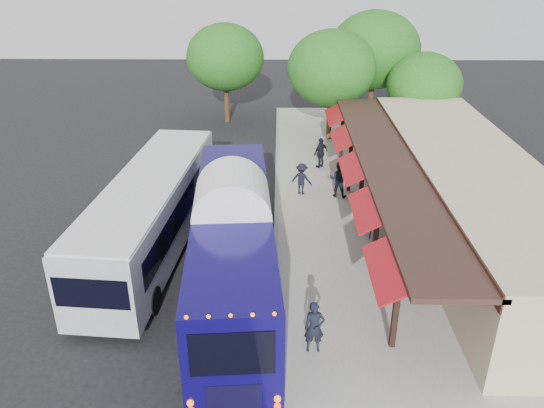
% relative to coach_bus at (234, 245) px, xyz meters
% --- Properties ---
extents(ground, '(90.00, 90.00, 0.00)m').
position_rel_coach_bus_xyz_m(ground, '(1.45, 1.00, -2.14)').
color(ground, black).
rests_on(ground, ground).
extents(sidewalk, '(10.00, 40.00, 0.15)m').
position_rel_coach_bus_xyz_m(sidewalk, '(6.45, 5.00, -2.06)').
color(sidewalk, '#9E9B93').
rests_on(sidewalk, ground).
extents(curb, '(0.20, 40.00, 0.16)m').
position_rel_coach_bus_xyz_m(curb, '(1.50, 5.00, -2.06)').
color(curb, gray).
rests_on(curb, ground).
extents(station_shelter, '(8.15, 20.00, 3.60)m').
position_rel_coach_bus_xyz_m(station_shelter, '(9.83, 5.00, -0.29)').
color(station_shelter, tan).
rests_on(station_shelter, ground).
extents(coach_bus, '(3.56, 12.58, 3.98)m').
position_rel_coach_bus_xyz_m(coach_bus, '(0.00, 0.00, 0.00)').
color(coach_bus, '#0D064D').
rests_on(coach_bus, ground).
extents(city_bus, '(3.71, 12.60, 3.34)m').
position_rel_coach_bus_xyz_m(city_bus, '(-3.67, 3.30, -0.29)').
color(city_bus, '#95999D').
rests_on(city_bus, ground).
extents(ped_a, '(0.68, 0.47, 1.77)m').
position_rel_coach_bus_xyz_m(ped_a, '(2.73, -3.15, -1.10)').
color(ped_a, black).
rests_on(ped_a, sidewalk).
extents(ped_b, '(1.10, 0.96, 1.91)m').
position_rel_coach_bus_xyz_m(ped_b, '(4.63, 8.43, -1.04)').
color(ped_b, black).
rests_on(ped_b, sidewalk).
extents(ped_c, '(1.06, 1.02, 1.78)m').
position_rel_coach_bus_xyz_m(ped_c, '(4.01, 12.41, -1.10)').
color(ped_c, black).
rests_on(ped_c, sidewalk).
extents(ped_d, '(1.23, 0.95, 1.67)m').
position_rel_coach_bus_xyz_m(ped_d, '(2.76, 8.69, -1.15)').
color(ped_d, black).
rests_on(ped_d, sidewalk).
extents(sign_board, '(0.15, 0.47, 1.03)m').
position_rel_coach_bus_xyz_m(sign_board, '(5.60, 4.00, -1.29)').
color(sign_board, black).
rests_on(sign_board, sidewalk).
extents(tree_left, '(5.62, 5.62, 7.20)m').
position_rel_coach_bus_xyz_m(tree_left, '(4.89, 17.53, 2.66)').
color(tree_left, '#382314').
rests_on(tree_left, ground).
extents(tree_mid, '(6.22, 6.22, 7.96)m').
position_rel_coach_bus_xyz_m(tree_mid, '(8.15, 21.18, 3.17)').
color(tree_mid, '#382314').
rests_on(tree_mid, ground).
extents(tree_right, '(4.64, 4.64, 5.95)m').
position_rel_coach_bus_xyz_m(tree_right, '(10.63, 16.76, 1.82)').
color(tree_right, '#382314').
rests_on(tree_right, ground).
extents(tree_far, '(5.49, 5.49, 7.02)m').
position_rel_coach_bus_xyz_m(tree_far, '(-2.23, 21.78, 2.55)').
color(tree_far, '#382314').
rests_on(tree_far, ground).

